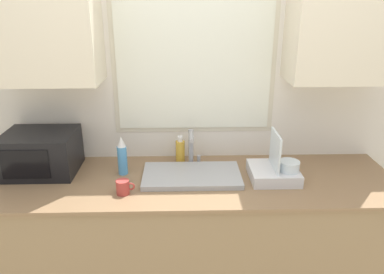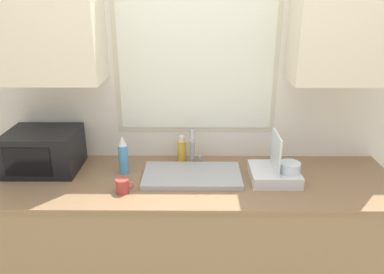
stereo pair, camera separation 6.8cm
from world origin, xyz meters
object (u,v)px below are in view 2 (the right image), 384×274
at_px(faucet, 193,145).
at_px(spray_bottle, 123,155).
at_px(soap_bottle, 182,151).
at_px(microwave, 44,151).
at_px(mug_near_sink, 123,186).
at_px(dish_rack, 276,172).

bearing_deg(faucet, spray_bottle, -165.95).
bearing_deg(spray_bottle, faucet, 14.05).
distance_m(spray_bottle, soap_bottle, 0.39).
bearing_deg(microwave, mug_near_sink, -28.85).
bearing_deg(mug_near_sink, soap_bottle, 53.04).
relative_size(faucet, spray_bottle, 0.97).
xyz_separation_m(microwave, mug_near_sink, (0.54, -0.30, -0.09)).
bearing_deg(microwave, spray_bottle, -5.23).
distance_m(soap_bottle, mug_near_sink, 0.52).
bearing_deg(soap_bottle, mug_near_sink, -126.96).
bearing_deg(microwave, dish_rack, -5.65).
distance_m(dish_rack, soap_bottle, 0.62).
relative_size(faucet, microwave, 0.56).
distance_m(faucet, dish_rack, 0.54).
bearing_deg(mug_near_sink, faucet, 42.61).
xyz_separation_m(faucet, dish_rack, (0.49, -0.20, -0.08)).
bearing_deg(dish_rack, spray_bottle, 174.12).
bearing_deg(dish_rack, microwave, 174.35).
height_order(faucet, microwave, microwave).
relative_size(faucet, mug_near_sink, 2.28).
distance_m(microwave, spray_bottle, 0.50).
xyz_separation_m(microwave, spray_bottle, (0.50, -0.05, -0.01)).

